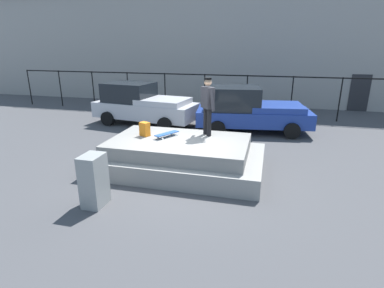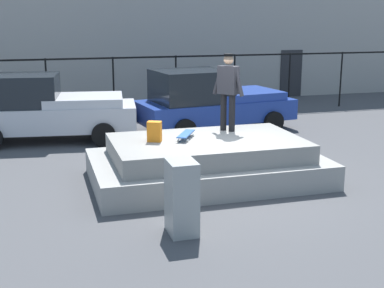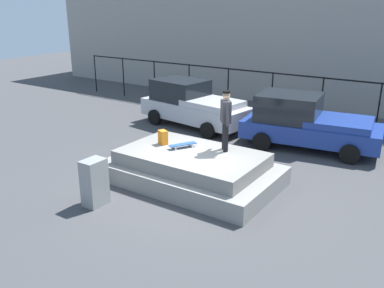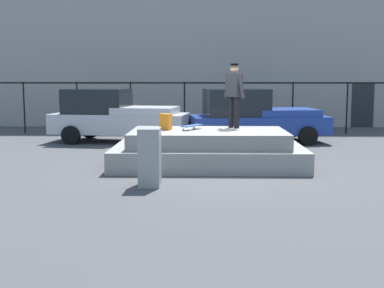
{
  "view_description": "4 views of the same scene",
  "coord_description": "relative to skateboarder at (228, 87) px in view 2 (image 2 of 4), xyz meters",
  "views": [
    {
      "loc": [
        2.29,
        -7.64,
        3.54
      ],
      "look_at": [
        -0.02,
        1.25,
        0.53
      ],
      "focal_mm": 28.52,
      "sensor_mm": 36.0,
      "label": 1
    },
    {
      "loc": [
        -3.52,
        -9.81,
        3.44
      ],
      "look_at": [
        -0.31,
        1.16,
        0.64
      ],
      "focal_mm": 49.22,
      "sensor_mm": 36.0,
      "label": 2
    },
    {
      "loc": [
        5.94,
        -8.66,
        4.9
      ],
      "look_at": [
        -0.74,
        1.25,
        0.81
      ],
      "focal_mm": 38.72,
      "sensor_mm": 36.0,
      "label": 3
    },
    {
      "loc": [
        -0.33,
        -12.53,
        2.24
      ],
      "look_at": [
        -0.64,
        1.27,
        0.45
      ],
      "focal_mm": 47.42,
      "sensor_mm": 36.0,
      "label": 4
    }
  ],
  "objects": [
    {
      "name": "skateboarder",
      "position": [
        0.0,
        0.0,
        0.0
      ],
      "size": [
        0.57,
        0.67,
        1.72
      ],
      "color": "black",
      "rests_on": "concrete_ledge"
    },
    {
      "name": "skateboard",
      "position": [
        -1.11,
        -0.51,
        -0.89
      ],
      "size": [
        0.58,
        0.81,
        0.12
      ],
      "color": "#264C8C",
      "rests_on": "concrete_ledge"
    },
    {
      "name": "fence_row",
      "position": [
        -0.5,
        6.9,
        -0.46
      ],
      "size": [
        24.06,
        0.06,
        2.09
      ],
      "color": "black",
      "rests_on": "ground_plane"
    },
    {
      "name": "car_silver_pickup_near",
      "position": [
        -3.92,
        4.14,
        -0.98
      ],
      "size": [
        4.91,
        2.52,
        1.87
      ],
      "color": "#B7B7BC",
      "rests_on": "ground_plane"
    },
    {
      "name": "ground_plane",
      "position": [
        -0.5,
        -1.09,
        -1.9
      ],
      "size": [
        60.0,
        60.0,
        0.0
      ],
      "primitive_type": "plane",
      "color": "#424244"
    },
    {
      "name": "warehouse_building",
      "position": [
        -0.5,
        13.95,
        1.51
      ],
      "size": [
        35.56,
        8.76,
        6.81
      ],
      "color": "gray",
      "rests_on": "ground_plane"
    },
    {
      "name": "concrete_ledge",
      "position": [
        -0.69,
        -0.66,
        -1.49
      ],
      "size": [
        4.83,
        2.94,
        0.91
      ],
      "color": "gray",
      "rests_on": "ground_plane"
    },
    {
      "name": "car_blue_pickup_mid",
      "position": [
        0.93,
        4.11,
        -0.98
      ],
      "size": [
        4.91,
        2.69,
        1.87
      ],
      "color": "navy",
      "rests_on": "ground_plane"
    },
    {
      "name": "utility_box",
      "position": [
        -1.94,
        -3.21,
        -1.29
      ],
      "size": [
        0.44,
        0.6,
        1.22
      ],
      "primitive_type": "cube",
      "rotation": [
        0.0,
        0.0,
        -0.0
      ],
      "color": "gray",
      "rests_on": "ground_plane"
    },
    {
      "name": "backpack",
      "position": [
        -1.8,
        -0.55,
        -0.78
      ],
      "size": [
        0.34,
        0.3,
        0.42
      ],
      "primitive_type": "cube",
      "rotation": [
        0.0,
        0.0,
        2.72
      ],
      "color": "orange",
      "rests_on": "concrete_ledge"
    }
  ]
}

